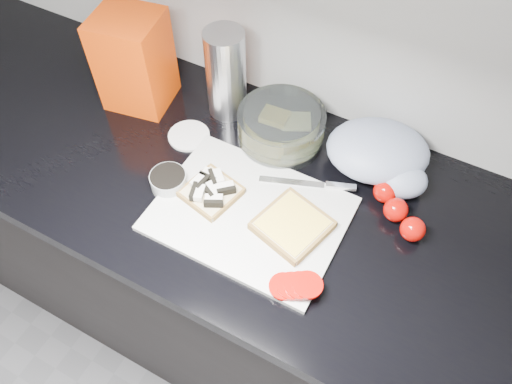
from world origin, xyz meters
TOP-DOWN VIEW (x-y plane):
  - base_cabinet at (0.00, 1.20)m, footprint 3.50×0.60m
  - countertop at (0.00, 1.20)m, footprint 3.50×0.64m
  - cutting_board at (0.01, 1.13)m, footprint 0.40×0.30m
  - bread_left at (-0.09, 1.13)m, footprint 0.14×0.14m
  - bread_right at (0.11, 1.14)m, footprint 0.17×0.17m
  - tomato_slices at (0.17, 1.01)m, footprint 0.11×0.09m
  - knife at (0.11, 1.27)m, footprint 0.21×0.09m
  - seed_tub at (-0.19, 1.11)m, footprint 0.08×0.08m
  - tub_lid at (-0.23, 1.26)m, footprint 0.11×0.11m
  - glass_bowl at (-0.03, 1.36)m, footprint 0.21×0.21m
  - bread_bag at (-0.41, 1.32)m, footprint 0.17×0.17m
  - steel_canister at (-0.20, 1.39)m, footprint 0.10×0.10m
  - grocery_bag at (0.21, 1.38)m, footprint 0.28×0.25m
  - whole_tomatoes at (0.29, 1.27)m, footprint 0.14×0.12m

SIDE VIEW (x-z plane):
  - base_cabinet at x=0.00m, z-range 0.00..0.86m
  - countertop at x=0.00m, z-range 0.86..0.90m
  - tub_lid at x=-0.23m, z-range 0.90..0.91m
  - cutting_board at x=0.01m, z-range 0.90..0.91m
  - knife at x=0.11m, z-range 0.91..0.92m
  - bread_right at x=0.11m, z-range 0.91..0.93m
  - tomato_slices at x=0.17m, z-range 0.91..0.93m
  - seed_tub at x=-0.19m, z-range 0.90..0.94m
  - bread_left at x=-0.09m, z-range 0.91..0.94m
  - whole_tomatoes at x=0.29m, z-range 0.90..0.95m
  - glass_bowl at x=-0.03m, z-range 0.90..0.99m
  - grocery_bag at x=0.21m, z-range 0.90..1.00m
  - steel_canister at x=-0.20m, z-range 0.90..1.13m
  - bread_bag at x=-0.41m, z-range 0.90..1.14m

